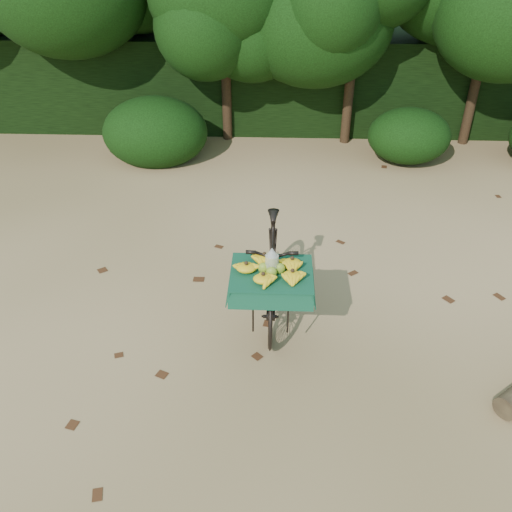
{
  "coord_description": "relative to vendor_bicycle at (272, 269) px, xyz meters",
  "views": [
    {
      "loc": [
        -0.84,
        -4.89,
        4.04
      ],
      "look_at": [
        -1.02,
        -0.21,
        0.91
      ],
      "focal_mm": 38.0,
      "sensor_mm": 36.0,
      "label": 1
    }
  ],
  "objects": [
    {
      "name": "bush_clumps",
      "position": [
        1.35,
        4.28,
        -0.13
      ],
      "size": [
        8.8,
        1.7,
        0.9
      ],
      "primitive_type": null,
      "color": "black",
      "rests_on": "ground"
    },
    {
      "name": "hedge_backdrop",
      "position": [
        0.85,
        6.28,
        0.32
      ],
      "size": [
        26.0,
        1.8,
        1.8
      ],
      "primitive_type": "cube",
      "color": "black",
      "rests_on": "ground"
    },
    {
      "name": "ground",
      "position": [
        0.85,
        -0.02,
        -0.58
      ],
      "size": [
        80.0,
        80.0,
        0.0
      ],
      "primitive_type": "plane",
      "color": "tan",
      "rests_on": "ground"
    },
    {
      "name": "vendor_bicycle",
      "position": [
        0.0,
        0.0,
        0.0
      ],
      "size": [
        0.82,
        1.88,
        1.14
      ],
      "rotation": [
        0.0,
        0.0,
        -0.01
      ],
      "color": "black",
      "rests_on": "ground"
    },
    {
      "name": "leaf_litter",
      "position": [
        0.85,
        0.63,
        -0.58
      ],
      "size": [
        7.0,
        7.3,
        0.01
      ],
      "primitive_type": null,
      "color": "#432412",
      "rests_on": "ground"
    },
    {
      "name": "tree_row",
      "position": [
        0.2,
        5.48,
        1.42
      ],
      "size": [
        14.5,
        2.0,
        4.0
      ],
      "primitive_type": null,
      "color": "black",
      "rests_on": "ground"
    }
  ]
}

